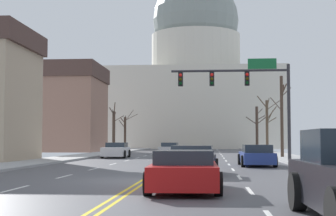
% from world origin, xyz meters
% --- Properties ---
extents(ground, '(20.00, 180.00, 0.20)m').
position_xyz_m(ground, '(0.00, -0.00, 0.02)').
color(ground, '#4A4A4F').
extents(signal_gantry, '(7.91, 0.41, 6.76)m').
position_xyz_m(signal_gantry, '(4.78, 15.70, 5.01)').
color(signal_gantry, '#28282D').
rests_on(signal_gantry, ground).
extents(capitol_building, '(29.89, 18.44, 32.77)m').
position_xyz_m(capitol_building, '(0.00, 71.36, 12.56)').
color(capitol_building, beige).
rests_on(capitol_building, ground).
extents(sedan_near_00, '(1.95, 4.42, 1.20)m').
position_xyz_m(sedan_near_00, '(4.99, 10.68, 0.57)').
color(sedan_near_00, navy).
rests_on(sedan_near_00, ground).
extents(sedan_near_01, '(2.19, 4.47, 1.23)m').
position_xyz_m(sedan_near_01, '(1.64, 3.28, 0.58)').
color(sedan_near_01, black).
rests_on(sedan_near_01, ground).
extents(sedan_near_02, '(2.16, 4.55, 1.17)m').
position_xyz_m(sedan_near_02, '(1.60, -3.48, 0.56)').
color(sedan_near_02, '#B71414').
rests_on(sedan_near_02, ground).
extents(sedan_oncoming_00, '(2.08, 4.66, 1.24)m').
position_xyz_m(sedan_oncoming_00, '(-5.30, 23.02, 0.60)').
color(sedan_oncoming_00, silver).
rests_on(sedan_oncoming_00, ground).
extents(sedan_oncoming_01, '(2.08, 4.61, 1.18)m').
position_xyz_m(sedan_oncoming_01, '(-1.68, 33.06, 0.56)').
color(sedan_oncoming_01, silver).
rests_on(sedan_oncoming_01, ground).
extents(flank_building_00, '(10.20, 10.36, 10.82)m').
position_xyz_m(flank_building_00, '(-16.17, 44.00, 5.47)').
color(flank_building_00, '#8C6656').
rests_on(flank_building_00, ground).
extents(bare_tree_00, '(2.91, 1.98, 5.93)m').
position_xyz_m(bare_tree_00, '(8.92, 52.50, 3.21)').
color(bare_tree_00, '#423328').
rests_on(bare_tree_00, ground).
extents(bare_tree_02, '(1.47, 2.53, 6.39)m').
position_xyz_m(bare_tree_02, '(8.06, 22.26, 3.50)').
color(bare_tree_02, '#423328').
rests_on(bare_tree_02, ground).
extents(bare_tree_03, '(2.81, 1.84, 5.32)m').
position_xyz_m(bare_tree_03, '(-8.89, 48.85, 2.52)').
color(bare_tree_03, '#423328').
rests_on(bare_tree_03, ground).
extents(bare_tree_04, '(2.49, 2.12, 6.11)m').
position_xyz_m(bare_tree_04, '(8.63, 37.49, 3.23)').
color(bare_tree_04, '#4C3D2D').
rests_on(bare_tree_04, ground).
extents(bare_tree_05, '(1.66, 2.08, 5.54)m').
position_xyz_m(bare_tree_05, '(-8.54, 38.95, 2.64)').
color(bare_tree_05, '#423328').
rests_on(bare_tree_05, ground).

